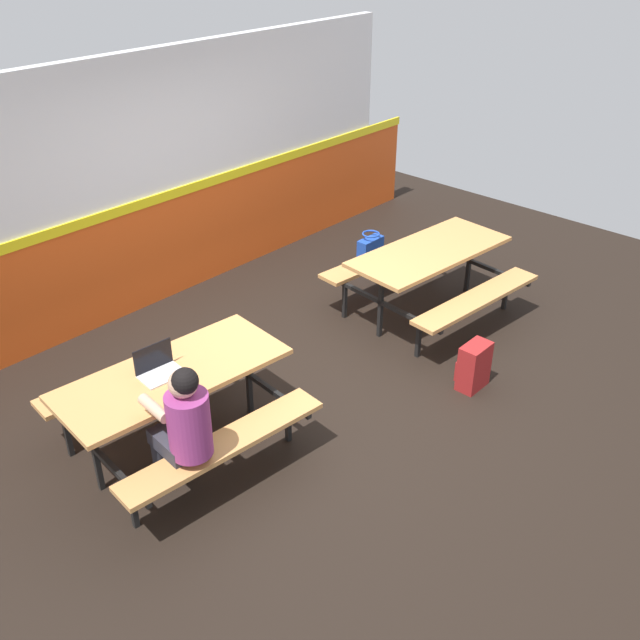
% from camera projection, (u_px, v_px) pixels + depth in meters
% --- Properties ---
extents(ground_plane, '(10.00, 10.00, 0.02)m').
position_uv_depth(ground_plane, '(323.00, 373.00, 6.75)').
color(ground_plane, black).
extents(accent_backdrop, '(8.00, 0.14, 2.60)m').
position_uv_depth(accent_backdrop, '(158.00, 186.00, 7.46)').
color(accent_backdrop, '#E55119').
rests_on(accent_backdrop, ground).
extents(picnic_table_left, '(1.82, 1.70, 0.74)m').
position_uv_depth(picnic_table_left, '(174.00, 389.00, 5.54)').
color(picnic_table_left, tan).
rests_on(picnic_table_left, ground).
extents(picnic_table_right, '(1.82, 1.70, 0.74)m').
position_uv_depth(picnic_table_right, '(429.00, 264.00, 7.42)').
color(picnic_table_right, tan).
rests_on(picnic_table_right, ground).
extents(student_nearer, '(0.39, 0.53, 1.21)m').
position_uv_depth(student_nearer, '(183.00, 424.00, 4.96)').
color(student_nearer, '#2D2D38').
rests_on(student_nearer, ground).
extents(laptop_silver, '(0.34, 0.25, 0.22)m').
position_uv_depth(laptop_silver, '(159.00, 369.00, 5.41)').
color(laptop_silver, silver).
rests_on(laptop_silver, picnic_table_left).
extents(backpack_dark, '(0.30, 0.22, 0.44)m').
position_uv_depth(backpack_dark, '(473.00, 366.00, 6.45)').
color(backpack_dark, maroon).
rests_on(backpack_dark, ground).
extents(tote_bag_bright, '(0.34, 0.21, 0.43)m').
position_uv_depth(tote_bag_bright, '(370.00, 252.00, 8.58)').
color(tote_bag_bright, '#1E47B2').
rests_on(tote_bag_bright, ground).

